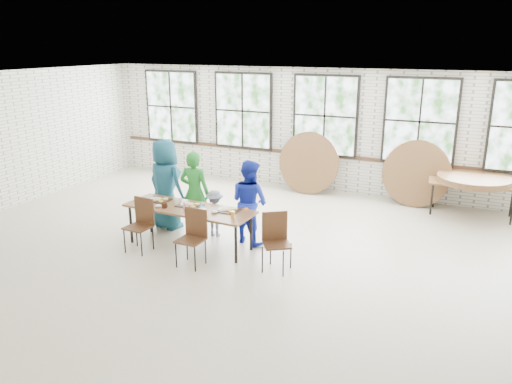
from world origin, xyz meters
TOP-DOWN VIEW (x-y plane):
  - room at (0.00, 4.44)m, footprint 12.00×12.00m
  - dining_table at (-1.11, -0.04)m, footprint 2.43×0.90m
  - chair_near_left at (-1.81, -0.51)m, footprint 0.45×0.44m
  - chair_near_right at (-0.66, -0.65)m, footprint 0.43×0.42m
  - chair_spare at (0.64, -0.25)m, footprint 0.57×0.57m
  - adult_teal at (-2.05, 0.61)m, footprint 0.99×0.77m
  - adult_green at (-1.39, 0.61)m, footprint 0.63×0.46m
  - toddler at (-0.95, 0.61)m, footprint 0.63×0.42m
  - adult_blue at (-0.23, 0.61)m, footprint 0.91×0.81m
  - storage_table at (3.46, 3.90)m, footprint 1.86×0.91m
  - tabletop_clutter at (-1.03, -0.06)m, footprint 1.95×0.61m
  - round_tops_stacked at (3.46, 3.90)m, footprint 1.50×1.50m
  - round_tops_leaning at (0.98, 4.16)m, footprint 4.08×0.47m

SIDE VIEW (x-z plane):
  - toddler at x=-0.95m, z-range 0.00..0.91m
  - chair_near_left at x=-1.81m, z-range 0.08..1.03m
  - chair_near_right at x=-0.66m, z-range 0.08..1.03m
  - chair_spare at x=0.64m, z-range 0.08..1.03m
  - storage_table at x=3.46m, z-range 0.32..1.06m
  - dining_table at x=-1.11m, z-range 0.32..1.06m
  - round_tops_leaning at x=0.98m, z-range -0.01..1.48m
  - tabletop_clutter at x=-1.03m, z-range 0.71..0.82m
  - adult_blue at x=-0.23m, z-range 0.00..1.56m
  - round_tops_stacked at x=3.46m, z-range 0.74..0.87m
  - adult_green at x=-1.39m, z-range 0.00..1.62m
  - adult_teal at x=-2.05m, z-range 0.00..1.80m
  - room at x=0.00m, z-range -4.17..7.83m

